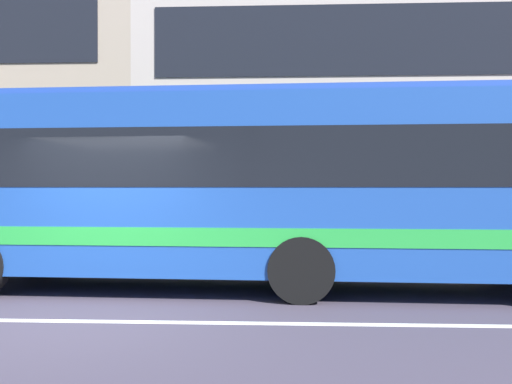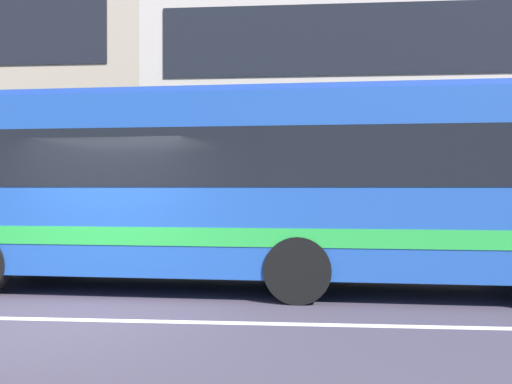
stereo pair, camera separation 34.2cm
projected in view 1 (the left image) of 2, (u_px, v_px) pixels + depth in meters
ground_plane at (72, 321)px, 7.26m from camera, size 160.00×160.00×0.00m
lane_centre_line at (72, 321)px, 7.26m from camera, size 60.00×0.16×0.01m
hedge_row_far at (102, 240)px, 13.54m from camera, size 16.35×1.10×0.93m
apartment_block_right at (414, 91)px, 20.15m from camera, size 18.36×8.06×10.30m
transit_bus at (263, 182)px, 9.56m from camera, size 10.94×2.97×3.29m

